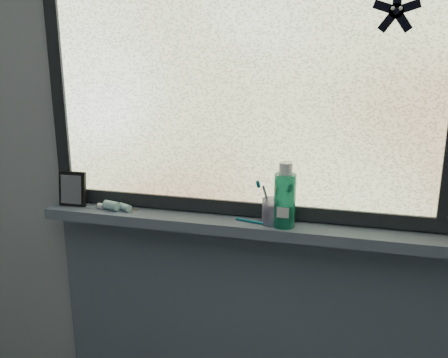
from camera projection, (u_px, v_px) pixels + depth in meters
wall_back at (264, 153)px, 1.76m from camera, size 3.00×0.01×2.50m
windowsill at (258, 227)px, 1.75m from camera, size 1.62×0.14×0.04m
sill_apron at (259, 344)px, 1.95m from camera, size 1.62×0.02×0.98m
window_pane at (264, 73)px, 1.66m from camera, size 1.50×0.01×1.00m
frame_bottom at (261, 209)px, 1.79m from camera, size 1.60×0.03×0.05m
frame_left at (57, 69)px, 1.84m from camera, size 0.05×0.03×1.10m
starfish_sticker at (396, 11)px, 1.50m from camera, size 0.15×0.02×0.15m
vanity_mirror at (73, 189)px, 1.90m from camera, size 0.11×0.06×0.13m
toothpaste_tube at (117, 206)px, 1.86m from camera, size 0.19×0.10×0.03m
toothbrush_cup at (272, 211)px, 1.72m from camera, size 0.08×0.08×0.09m
toothbrush_lying at (259, 222)px, 1.73m from camera, size 0.21×0.07×0.01m
mouthwash_bottle at (285, 195)px, 1.68m from camera, size 0.08×0.08×0.18m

